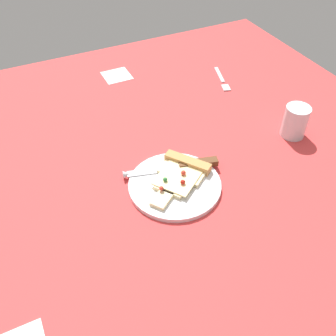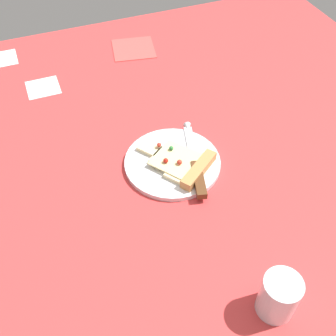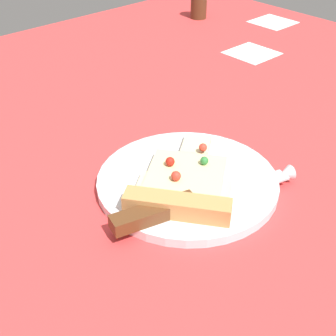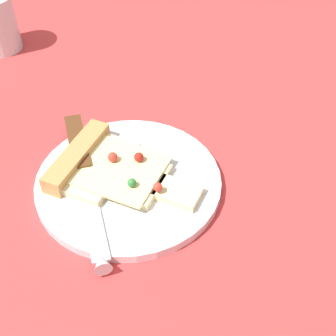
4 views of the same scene
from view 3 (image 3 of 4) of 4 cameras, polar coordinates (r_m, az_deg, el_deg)
ground_plane at (r=57.46cm, az=5.13°, el=-5.98°), size 144.67×144.67×3.00cm
plate at (r=59.52cm, az=2.33°, el=-1.65°), size 22.45×22.45×1.18cm
pizza_slice at (r=56.64cm, az=1.91°, el=-2.03°), size 18.66×16.54×2.50cm
knife at (r=54.35cm, az=2.71°, el=-4.11°), size 23.71×8.30×2.45cm
pepper_shaker at (r=120.90cm, az=3.68°, el=18.88°), size 3.85×3.85×6.45cm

